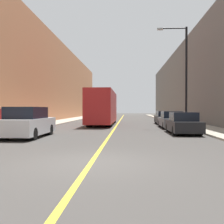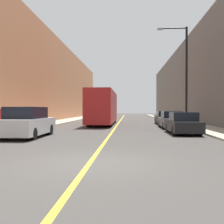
{
  "view_description": "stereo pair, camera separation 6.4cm",
  "coord_description": "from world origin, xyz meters",
  "px_view_note": "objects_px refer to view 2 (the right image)",
  "views": [
    {
      "loc": [
        1.14,
        -8.09,
        1.67
      ],
      "look_at": [
        -0.1,
        12.39,
        1.44
      ],
      "focal_mm": 42.0,
      "sensor_mm": 36.0,
      "label": 1
    },
    {
      "loc": [
        1.2,
        -8.08,
        1.67
      ],
      "look_at": [
        -0.1,
        12.39,
        1.44
      ],
      "focal_mm": 42.0,
      "sensor_mm": 36.0,
      "label": 2
    }
  ],
  "objects_px": {
    "car_right_near": "(183,124)",
    "street_lamp_right": "(184,70)",
    "car_right_mid": "(171,120)",
    "parked_suv_left": "(28,123)",
    "bus": "(103,107)",
    "car_right_far": "(165,118)"
  },
  "relations": [
    {
      "from": "car_right_mid",
      "to": "car_right_far",
      "type": "height_order",
      "value": "car_right_mid"
    },
    {
      "from": "car_right_near",
      "to": "street_lamp_right",
      "type": "relative_size",
      "value": 0.48
    },
    {
      "from": "parked_suv_left",
      "to": "street_lamp_right",
      "type": "xyz_separation_m",
      "value": [
        11.0,
        8.99,
        4.34
      ]
    },
    {
      "from": "parked_suv_left",
      "to": "car_right_far",
      "type": "distance_m",
      "value": 17.05
    },
    {
      "from": "car_right_mid",
      "to": "car_right_far",
      "type": "distance_m",
      "value": 5.73
    },
    {
      "from": "car_right_mid",
      "to": "street_lamp_right",
      "type": "xyz_separation_m",
      "value": [
        1.27,
        0.85,
        4.51
      ]
    },
    {
      "from": "parked_suv_left",
      "to": "car_right_mid",
      "type": "distance_m",
      "value": 12.69
    },
    {
      "from": "car_right_far",
      "to": "bus",
      "type": "bearing_deg",
      "value": -171.11
    },
    {
      "from": "bus",
      "to": "car_right_far",
      "type": "distance_m",
      "value": 6.86
    },
    {
      "from": "bus",
      "to": "car_right_mid",
      "type": "height_order",
      "value": "bus"
    },
    {
      "from": "parked_suv_left",
      "to": "car_right_mid",
      "type": "relative_size",
      "value": 1.02
    },
    {
      "from": "car_right_near",
      "to": "car_right_mid",
      "type": "xyz_separation_m",
      "value": [
        0.11,
        5.38,
        0.01
      ]
    },
    {
      "from": "car_right_mid",
      "to": "street_lamp_right",
      "type": "relative_size",
      "value": 0.52
    },
    {
      "from": "parked_suv_left",
      "to": "car_right_near",
      "type": "xyz_separation_m",
      "value": [
        9.62,
        2.76,
        -0.18
      ]
    },
    {
      "from": "car_right_far",
      "to": "street_lamp_right",
      "type": "bearing_deg",
      "value": -77.47
    },
    {
      "from": "parked_suv_left",
      "to": "car_right_mid",
      "type": "height_order",
      "value": "parked_suv_left"
    },
    {
      "from": "car_right_near",
      "to": "street_lamp_right",
      "type": "height_order",
      "value": "street_lamp_right"
    },
    {
      "from": "car_right_mid",
      "to": "street_lamp_right",
      "type": "height_order",
      "value": "street_lamp_right"
    },
    {
      "from": "car_right_mid",
      "to": "bus",
      "type": "bearing_deg",
      "value": 144.19
    },
    {
      "from": "bus",
      "to": "car_right_far",
      "type": "bearing_deg",
      "value": 8.89
    },
    {
      "from": "parked_suv_left",
      "to": "bus",
      "type": "bearing_deg",
      "value": 75.82
    },
    {
      "from": "parked_suv_left",
      "to": "street_lamp_right",
      "type": "height_order",
      "value": "street_lamp_right"
    }
  ]
}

